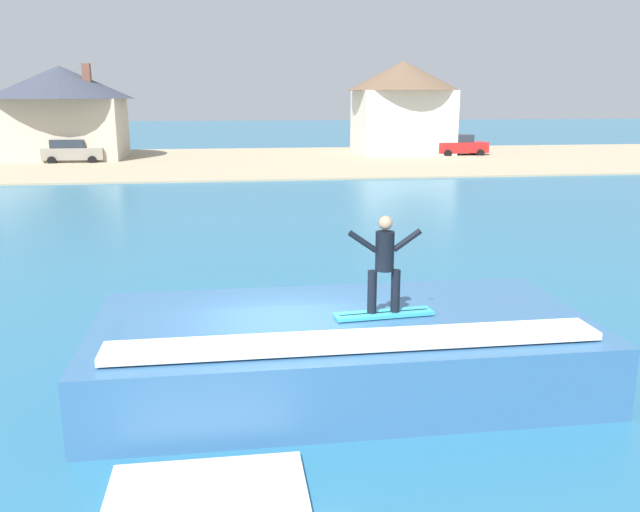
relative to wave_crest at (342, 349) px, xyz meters
name	(u,v)px	position (x,y,z in m)	size (l,w,h in m)	color
ground_plane	(286,389)	(-1.04, -0.09, -0.66)	(260.00, 260.00, 0.00)	#29688C
wave_crest	(342,349)	(0.00, 0.00, 0.00)	(8.76, 4.26, 1.40)	#346290
surfboard	(384,314)	(0.66, -0.37, 0.77)	(1.76, 0.53, 0.06)	#33A5CC
surfer	(385,259)	(0.65, -0.37, 1.75)	(1.28, 0.32, 1.70)	black
shoreline_bank	(238,161)	(-1.04, 41.67, -0.60)	(120.00, 24.70, 0.12)	tan
car_near_shore	(73,151)	(-13.65, 42.25, 0.29)	(4.55, 2.03, 1.86)	gray
car_far_shore	(460,145)	(18.05, 44.10, 0.29)	(4.44, 2.05, 1.86)	red
house_with_chimney	(62,105)	(-14.84, 45.32, 3.67)	(11.41, 11.41, 7.54)	beige
house_gabled_white	(402,102)	(13.57, 46.84, 3.86)	(9.86, 9.86, 8.04)	silver
tree_tall_bare	(28,103)	(-17.49, 45.77, 3.90)	(2.74, 2.74, 6.03)	brown
whitewater_patch	(207,493)	(-2.35, -3.19, -0.61)	(2.61, 1.55, 0.10)	silver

